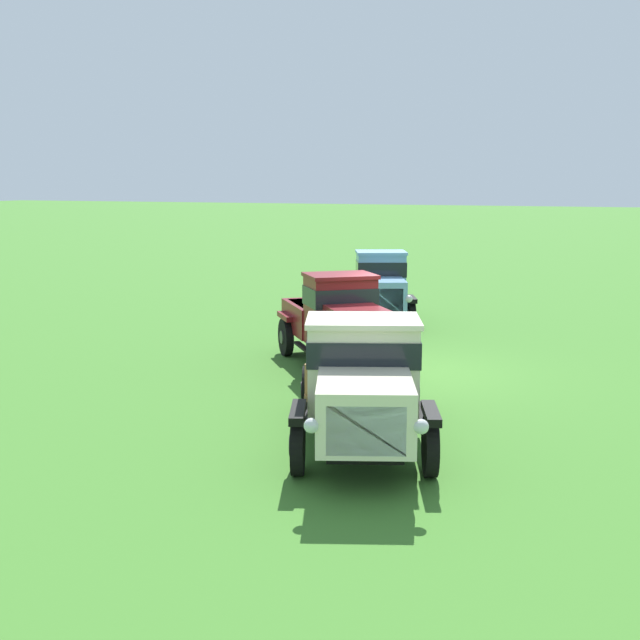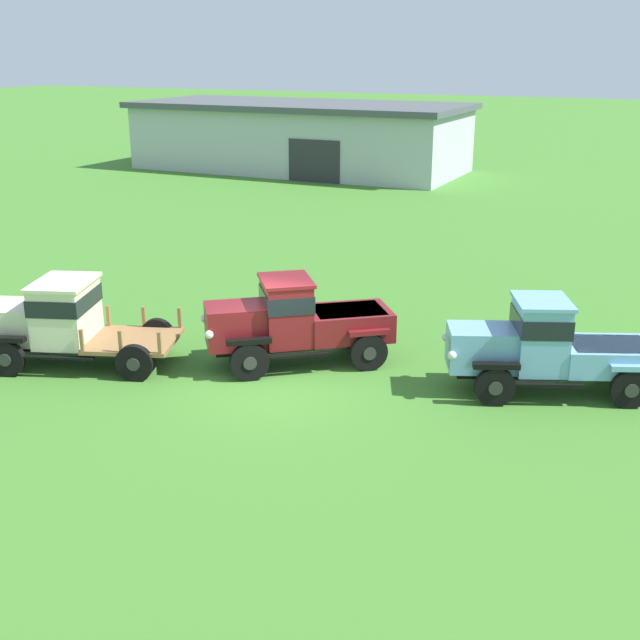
{
  "view_description": "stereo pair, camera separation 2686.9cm",
  "coord_description": "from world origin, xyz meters",
  "px_view_note": "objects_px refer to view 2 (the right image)",
  "views": [
    {
      "loc": [
        -16.68,
        -4.7,
        4.16
      ],
      "look_at": [
        0.13,
        2.13,
        1.0
      ],
      "focal_mm": 45.0,
      "sensor_mm": 36.0,
      "label": 1
    },
    {
      "loc": [
        8.1,
        -14.6,
        7.28
      ],
      "look_at": [
        0.13,
        2.13,
        1.0
      ],
      "focal_mm": 45.0,
      "sensor_mm": 36.0,
      "label": 2
    }
  ],
  "objects_px": {
    "vintage_truck_foreground_near": "(57,319)",
    "vintage_truck_midrow_center": "(546,346)",
    "farm_shed": "(300,136)",
    "vintage_truck_second_in_line": "(296,320)"
  },
  "relations": [
    {
      "from": "vintage_truck_midrow_center",
      "to": "vintage_truck_second_in_line",
      "type": "bearing_deg",
      "value": -171.59
    },
    {
      "from": "farm_shed",
      "to": "vintage_truck_foreground_near",
      "type": "relative_size",
      "value": 4.01
    },
    {
      "from": "vintage_truck_foreground_near",
      "to": "vintage_truck_midrow_center",
      "type": "bearing_deg",
      "value": 16.59
    },
    {
      "from": "farm_shed",
      "to": "vintage_truck_foreground_near",
      "type": "xyz_separation_m",
      "value": [
        9.66,
        -32.08,
        -0.98
      ]
    },
    {
      "from": "vintage_truck_foreground_near",
      "to": "vintage_truck_second_in_line",
      "type": "relative_size",
      "value": 1.17
    },
    {
      "from": "vintage_truck_second_in_line",
      "to": "vintage_truck_midrow_center",
      "type": "distance_m",
      "value": 5.82
    },
    {
      "from": "farm_shed",
      "to": "vintage_truck_second_in_line",
      "type": "xyz_separation_m",
      "value": [
        14.88,
        -29.66,
        -0.99
      ]
    },
    {
      "from": "farm_shed",
      "to": "vintage_truck_second_in_line",
      "type": "relative_size",
      "value": 4.69
    },
    {
      "from": "vintage_truck_midrow_center",
      "to": "vintage_truck_foreground_near",
      "type": "bearing_deg",
      "value": -163.41
    },
    {
      "from": "farm_shed",
      "to": "vintage_truck_foreground_near",
      "type": "distance_m",
      "value": 33.52
    }
  ]
}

